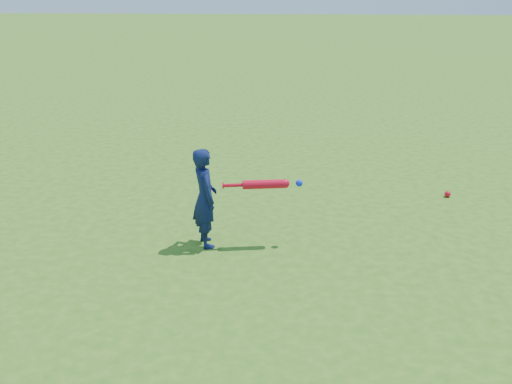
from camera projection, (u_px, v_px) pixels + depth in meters
ground at (253, 223)px, 6.22m from camera, size 80.00×80.00×0.00m
child at (205, 198)px, 5.54m from camera, size 0.36×0.43×1.00m
ground_ball_red at (448, 194)px, 6.94m from camera, size 0.08×0.08×0.08m
bat_swing at (268, 184)px, 5.50m from camera, size 0.78×0.19×0.09m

